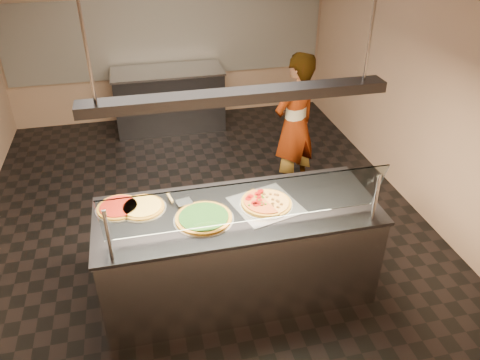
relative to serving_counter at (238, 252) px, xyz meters
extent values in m
cube|color=black|center=(-0.15, 1.23, -0.48)|extent=(5.00, 6.00, 0.02)
cube|color=tan|center=(-0.15, 4.24, 1.03)|extent=(5.00, 0.02, 3.00)
cube|color=tan|center=(-0.15, -1.78, 1.03)|extent=(5.00, 0.02, 3.00)
cube|color=tan|center=(2.36, 1.23, 1.03)|extent=(0.02, 6.00, 3.00)
cube|color=silver|center=(-0.15, 4.21, 0.83)|extent=(4.90, 0.02, 1.20)
cube|color=#B7B7BC|center=(0.00, 0.00, -0.02)|extent=(2.37, 0.90, 0.90)
cube|color=#303034|center=(0.00, 0.00, 0.45)|extent=(2.41, 0.94, 0.03)
cylinder|color=#B7B7BC|center=(-1.04, -0.40, 0.68)|extent=(0.03, 0.03, 0.44)
cylinder|color=#B7B7BC|center=(1.04, -0.40, 0.68)|extent=(0.03, 0.03, 0.44)
cube|color=white|center=(0.00, -0.34, 0.76)|extent=(2.17, 0.18, 0.47)
cube|color=silver|center=(0.25, 0.01, 0.47)|extent=(0.64, 0.64, 0.01)
cylinder|color=silver|center=(0.25, 0.01, 0.47)|extent=(0.46, 0.46, 0.01)
cylinder|color=#6A0705|center=(0.24, 0.16, 0.52)|extent=(0.06, 0.06, 0.01)
cylinder|color=#6A0705|center=(0.20, 0.12, 0.52)|extent=(0.06, 0.06, 0.01)
cylinder|color=#6A0705|center=(0.20, 0.08, 0.52)|extent=(0.06, 0.06, 0.01)
cylinder|color=#6A0705|center=(0.13, 0.10, 0.52)|extent=(0.06, 0.06, 0.01)
cylinder|color=#6A0705|center=(0.11, 0.07, 0.52)|extent=(0.06, 0.06, 0.01)
cylinder|color=#6A0705|center=(0.19, 0.02, 0.52)|extent=(0.06, 0.06, 0.01)
cylinder|color=#6A0705|center=(0.14, 0.00, 0.52)|extent=(0.06, 0.06, 0.01)
cylinder|color=#6A0705|center=(0.15, -0.03, 0.52)|extent=(0.06, 0.06, 0.01)
cylinder|color=#6A0705|center=(0.19, -0.03, 0.52)|extent=(0.06, 0.06, 0.01)
cube|color=#19590F|center=(0.23, 0.08, 0.52)|extent=(0.02, 0.02, 0.01)
cube|color=#19590F|center=(0.23, 0.05, 0.52)|extent=(0.02, 0.02, 0.01)
cube|color=#19590F|center=(0.18, 0.08, 0.52)|extent=(0.02, 0.02, 0.01)
cube|color=#19590F|center=(0.19, 0.02, 0.52)|extent=(0.02, 0.02, 0.01)
cube|color=#19590F|center=(0.09, -0.03, 0.52)|extent=(0.02, 0.02, 0.01)
cube|color=#19590F|center=(0.20, -0.02, 0.52)|extent=(0.02, 0.02, 0.01)
cube|color=#19590F|center=(0.20, -0.05, 0.52)|extent=(0.02, 0.02, 0.01)
cube|color=#19590F|center=(0.23, -0.04, 0.52)|extent=(0.02, 0.02, 0.01)
sphere|color=#513014|center=(0.28, -0.06, 0.50)|extent=(0.03, 0.03, 0.03)
sphere|color=#513014|center=(0.32, -0.09, 0.50)|extent=(0.03, 0.03, 0.03)
sphere|color=#513014|center=(0.30, -0.03, 0.50)|extent=(0.03, 0.03, 0.03)
sphere|color=#513014|center=(0.37, -0.06, 0.50)|extent=(0.03, 0.03, 0.03)
sphere|color=#513014|center=(0.35, -0.01, 0.50)|extent=(0.03, 0.03, 0.03)
sphere|color=#513014|center=(0.35, 0.01, 0.50)|extent=(0.03, 0.03, 0.03)
sphere|color=#513014|center=(0.32, 0.03, 0.50)|extent=(0.03, 0.03, 0.03)
sphere|color=#513014|center=(0.38, 0.09, 0.50)|extent=(0.03, 0.03, 0.03)
sphere|color=#513014|center=(0.36, 0.10, 0.50)|extent=(0.03, 0.03, 0.03)
sphere|color=#513014|center=(0.32, 0.12, 0.50)|extent=(0.03, 0.03, 0.03)
sphere|color=#513014|center=(0.28, 0.08, 0.50)|extent=(0.03, 0.03, 0.03)
sphere|color=#513014|center=(0.27, 0.13, 0.50)|extent=(0.03, 0.03, 0.03)
cylinder|color=silver|center=(-0.30, -0.07, 0.47)|extent=(0.50, 0.50, 0.01)
cylinder|color=#8D5C18|center=(-0.30, -0.07, 0.48)|extent=(0.47, 0.47, 0.02)
cylinder|color=black|center=(-0.30, -0.07, 0.49)|extent=(0.41, 0.41, 0.01)
cylinder|color=silver|center=(-0.79, 0.21, 0.47)|extent=(0.40, 0.40, 0.01)
cylinder|color=#8D5C18|center=(-0.79, 0.21, 0.48)|extent=(0.37, 0.37, 0.02)
cylinder|color=gold|center=(-0.79, 0.21, 0.49)|extent=(0.33, 0.33, 0.01)
cylinder|color=silver|center=(-0.98, 0.25, 0.47)|extent=(0.39, 0.39, 0.01)
cylinder|color=#8D5C18|center=(-0.98, 0.25, 0.48)|extent=(0.36, 0.36, 0.02)
cylinder|color=#8C0606|center=(-0.98, 0.25, 0.49)|extent=(0.32, 0.32, 0.01)
cube|color=#B7B7BC|center=(-0.43, 0.19, 0.49)|extent=(0.15, 0.13, 0.00)
cylinder|color=tan|center=(-0.54, 0.27, 0.49)|extent=(0.05, 0.14, 0.02)
cube|color=#303034|center=(-0.23, 3.78, -0.02)|extent=(1.64, 0.70, 0.90)
cube|color=#B7B7BC|center=(-0.23, 3.78, 0.45)|extent=(1.68, 0.74, 0.03)
imported|color=#312D38|center=(1.06, 1.61, 0.41)|extent=(0.76, 0.67, 1.74)
cube|color=#303034|center=(0.00, 0.00, 1.48)|extent=(2.30, 0.18, 0.08)
cylinder|color=#B7B7BC|center=(-1.00, 0.00, 2.03)|extent=(0.02, 0.02, 1.01)
cylinder|color=#B7B7BC|center=(1.00, 0.00, 2.03)|extent=(0.02, 0.02, 1.01)
camera|label=1|loc=(-0.72, -3.16, 2.76)|focal=35.00mm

